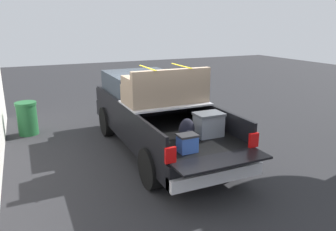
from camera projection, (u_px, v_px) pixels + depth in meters
ground_plane at (158, 150)px, 8.39m from camera, size 40.00×40.00×0.00m
pickup_truck at (153, 111)px, 8.44m from camera, size 6.05×2.06×2.23m
trash_can at (27, 118)px, 9.48m from camera, size 0.60×0.60×0.98m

